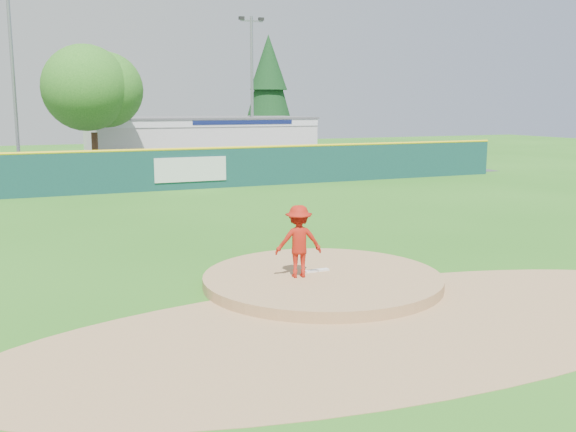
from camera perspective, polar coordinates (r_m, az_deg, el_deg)
name	(u,v)px	position (r m, az deg, el deg)	size (l,w,h in m)	color
ground	(322,285)	(14.92, 3.07, -6.13)	(120.00, 120.00, 0.00)	#286B19
pitchers_mound	(322,285)	(14.92, 3.07, -6.13)	(5.50, 5.50, 0.50)	#9E774C
pitching_rubber	(317,270)	(15.11, 2.57, -4.86)	(0.60, 0.15, 0.04)	white
infield_dirt_arc	(393,325)	(12.44, 9.31, -9.51)	(15.40, 15.40, 0.01)	#9E774C
parking_lot	(126,173)	(40.56, -14.19, 3.71)	(44.00, 16.00, 0.02)	#38383A
pitcher	(299,241)	(14.46, 0.95, -2.26)	(1.06, 0.61, 1.64)	#A2190D
van	(225,165)	(36.85, -5.60, 4.57)	(2.51, 5.44, 1.51)	silver
pool_building_grp	(199,140)	(46.59, -7.95, 6.70)	(15.20, 8.20, 3.31)	silver
fence_banners	(44,175)	(30.94, -20.89, 3.41)	(17.17, 0.04, 1.20)	#51100B
outfield_fence	(157,169)	(31.64, -11.61, 4.14)	(40.00, 0.14, 2.07)	#123B3A
deciduous_tree	(92,97)	(38.10, -16.99, 10.06)	(5.60, 5.60, 7.36)	#382314
conifer_tree	(269,87)	(52.58, -1.74, 11.35)	(4.40, 4.40, 9.50)	#382314
light_pole_left	(13,70)	(39.89, -23.28, 11.82)	(1.75, 0.25, 11.00)	gray
light_pole_right	(252,84)	(44.61, -3.22, 11.63)	(1.75, 0.25, 10.00)	gray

